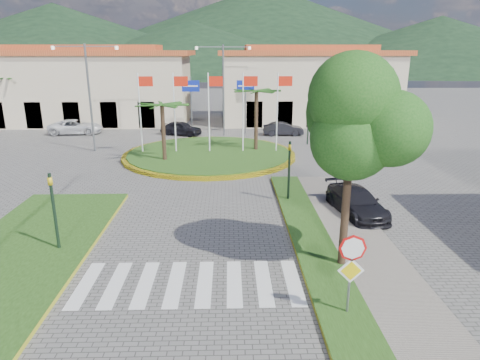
{
  "coord_description": "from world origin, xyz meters",
  "views": [
    {
      "loc": [
        1.46,
        -8.84,
        7.57
      ],
      "look_at": [
        1.9,
        8.0,
        2.42
      ],
      "focal_mm": 32.0,
      "sensor_mm": 36.0,
      "label": 1
    }
  ],
  "objects_px": {
    "deciduous_tree": "(352,126)",
    "car_dark_b": "(283,129)",
    "car_dark_a": "(181,128)",
    "car_side_right": "(356,202)",
    "white_van": "(76,127)",
    "roundabout_island": "(209,154)",
    "stop_sign": "(351,263)"
  },
  "relations": [
    {
      "from": "deciduous_tree",
      "to": "car_dark_b",
      "type": "xyz_separation_m",
      "value": [
        0.96,
        25.0,
        -4.57
      ]
    },
    {
      "from": "roundabout_island",
      "to": "car_dark_b",
      "type": "height_order",
      "value": "roundabout_island"
    },
    {
      "from": "stop_sign",
      "to": "car_dark_a",
      "type": "xyz_separation_m",
      "value": [
        -7.85,
        28.35,
        -1.14
      ]
    },
    {
      "from": "white_van",
      "to": "car_side_right",
      "type": "height_order",
      "value": "white_van"
    },
    {
      "from": "roundabout_island",
      "to": "stop_sign",
      "type": "bearing_deg",
      "value": -76.27
    },
    {
      "from": "roundabout_island",
      "to": "white_van",
      "type": "height_order",
      "value": "roundabout_island"
    },
    {
      "from": "deciduous_tree",
      "to": "car_dark_b",
      "type": "distance_m",
      "value": 25.43
    },
    {
      "from": "car_dark_a",
      "to": "car_side_right",
      "type": "distance_m",
      "value": 22.73
    },
    {
      "from": "roundabout_island",
      "to": "stop_sign",
      "type": "xyz_separation_m",
      "value": [
        4.9,
        -20.04,
        1.62
      ]
    },
    {
      "from": "car_dark_b",
      "to": "stop_sign",
      "type": "bearing_deg",
      "value": 177.79
    },
    {
      "from": "deciduous_tree",
      "to": "car_dark_a",
      "type": "xyz_separation_m",
      "value": [
        -8.45,
        25.32,
        -4.53
      ]
    },
    {
      "from": "car_dark_a",
      "to": "car_side_right",
      "type": "bearing_deg",
      "value": -131.09
    },
    {
      "from": "deciduous_tree",
      "to": "white_van",
      "type": "relative_size",
      "value": 1.41
    },
    {
      "from": "white_van",
      "to": "car_dark_b",
      "type": "xyz_separation_m",
      "value": [
        19.29,
        -1.12,
        -0.07
      ]
    },
    {
      "from": "stop_sign",
      "to": "deciduous_tree",
      "type": "xyz_separation_m",
      "value": [
        0.6,
        3.04,
        3.38
      ]
    },
    {
      "from": "deciduous_tree",
      "to": "car_dark_b",
      "type": "relative_size",
      "value": 1.86
    },
    {
      "from": "roundabout_island",
      "to": "car_side_right",
      "type": "bearing_deg",
      "value": -57.73
    },
    {
      "from": "stop_sign",
      "to": "car_dark_b",
      "type": "bearing_deg",
      "value": 86.82
    },
    {
      "from": "deciduous_tree",
      "to": "car_dark_b",
      "type": "bearing_deg",
      "value": 87.81
    },
    {
      "from": "white_van",
      "to": "car_dark_a",
      "type": "distance_m",
      "value": 9.92
    },
    {
      "from": "deciduous_tree",
      "to": "white_van",
      "type": "xyz_separation_m",
      "value": [
        -18.34,
        26.12,
        -4.51
      ]
    },
    {
      "from": "car_dark_a",
      "to": "car_side_right",
      "type": "height_order",
      "value": "car_dark_a"
    },
    {
      "from": "stop_sign",
      "to": "car_dark_b",
      "type": "height_order",
      "value": "stop_sign"
    },
    {
      "from": "white_van",
      "to": "car_dark_b",
      "type": "bearing_deg",
      "value": -97.11
    },
    {
      "from": "roundabout_island",
      "to": "car_dark_a",
      "type": "height_order",
      "value": "roundabout_island"
    },
    {
      "from": "car_side_right",
      "to": "stop_sign",
      "type": "bearing_deg",
      "value": -117.45
    },
    {
      "from": "deciduous_tree",
      "to": "white_van",
      "type": "distance_m",
      "value": 32.23
    },
    {
      "from": "roundabout_island",
      "to": "white_van",
      "type": "xyz_separation_m",
      "value": [
        -12.84,
        9.12,
        0.5
      ]
    },
    {
      "from": "roundabout_island",
      "to": "car_dark_b",
      "type": "bearing_deg",
      "value": 51.12
    },
    {
      "from": "stop_sign",
      "to": "deciduous_tree",
      "type": "bearing_deg",
      "value": 78.82
    },
    {
      "from": "white_van",
      "to": "car_dark_b",
      "type": "height_order",
      "value": "white_van"
    },
    {
      "from": "white_van",
      "to": "car_side_right",
      "type": "relative_size",
      "value": 1.1
    }
  ]
}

